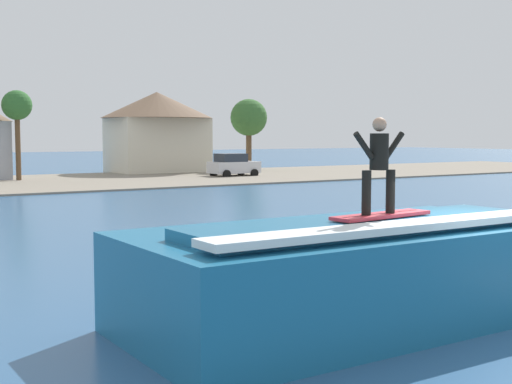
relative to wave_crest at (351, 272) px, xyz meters
The scene contains 8 objects.
ground_plane 2.21m from the wave_crest, 33.39° to the right, with size 260.00×260.00×0.00m, color #305A85.
wave_crest is the anchor object (origin of this frame).
surfboard 1.16m from the wave_crest, 53.76° to the right, with size 2.14×0.71×0.06m.
surfer 2.04m from the wave_crest, 66.36° to the right, with size 1.13×0.32×1.65m.
car_far_shore 42.80m from the wave_crest, 61.78° to the left, with size 3.90×2.25×1.86m.
house_gabled_white 49.94m from the wave_crest, 69.06° to the left, with size 9.72×9.72×7.05m.
tree_tall_bare 50.88m from the wave_crest, 59.75° to the left, with size 3.31×3.31×6.55m.
tree_short_bushy 41.66m from the wave_crest, 83.65° to the left, with size 2.10×2.10×6.46m.
Camera 1 is at (-9.63, -8.10, 3.30)m, focal length 48.74 mm.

